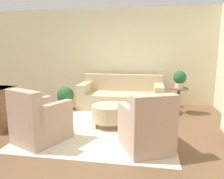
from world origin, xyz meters
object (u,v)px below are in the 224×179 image
Objects in this scene: couch at (121,96)px; armchair_right at (147,128)px; potted_plant_floor at (65,96)px; armchair_left at (39,122)px; side_table at (179,96)px; ottoman_table at (109,113)px; potted_plant_on_side_table at (180,78)px.

couch is 2.63m from armchair_right.
armchair_left is at bearing -80.98° from potted_plant_floor.
armchair_right is 2.40m from side_table.
ottoman_table is 2.12m from potted_plant_on_side_table.
potted_plant_on_side_table reaches higher than ottoman_table.
armchair_left is (-1.13, -2.52, 0.05)m from couch.
couch is 1.54m from side_table.
armchair_right is at bearing -73.70° from couch.
potted_plant_floor is at bearing 142.15° from ottoman_table.
potted_plant_on_side_table is at bearing 40.63° from armchair_left.
potted_plant_on_side_table is 3.03m from potted_plant_floor.
side_table is at bearing 39.21° from ottoman_table.
couch is 1.53m from potted_plant_floor.
side_table is at bearing 63.43° from potted_plant_on_side_table.
armchair_left is 1.45m from ottoman_table.
potted_plant_on_side_table is (2.65, 2.27, 0.53)m from armchair_left.
armchair_left is at bearing 180.00° from armchair_right.
couch is 2.12× the size of armchair_right.
armchair_right is at bearing 0.00° from armchair_left.
couch is 3.46× the size of side_table.
side_table is at bearing 71.15° from armchair_right.
couch is 2.12× the size of armchair_left.
potted_plant_on_side_table is at bearing -9.49° from couch.
couch is 5.22× the size of potted_plant_on_side_table.
potted_plant_on_side_table reaches higher than side_table.
side_table reaches higher than ottoman_table.
armchair_left is at bearing -114.18° from couch.
armchair_right is at bearing -108.85° from side_table.
armchair_right is 1.72× the size of potted_plant_floor.
potted_plant_floor is at bearing -162.69° from couch.
potted_plant_on_side_table reaches higher than couch.
armchair_left is 1.63× the size of side_table.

